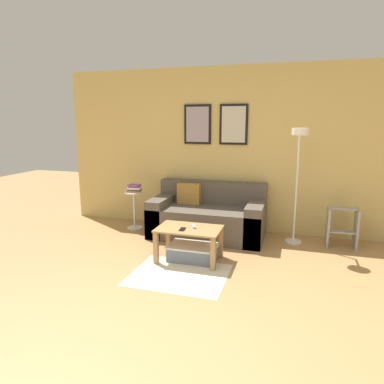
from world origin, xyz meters
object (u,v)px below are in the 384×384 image
at_px(storage_bin, 193,252).
at_px(cell_phone, 182,229).
at_px(floor_lamp, 298,164).
at_px(side_table, 134,207).
at_px(coffee_table, 189,235).
at_px(couch, 208,217).
at_px(remote_control, 193,226).
at_px(step_stool, 342,226).
at_px(book_stack, 134,188).

xyz_separation_m(storage_bin, cell_phone, (-0.10, -0.11, 0.33)).
xyz_separation_m(floor_lamp, side_table, (-2.50, 0.14, -0.81)).
xyz_separation_m(coffee_table, storage_bin, (0.04, 0.03, -0.23)).
relative_size(couch, storage_bin, 2.76).
bearing_deg(coffee_table, couch, 90.97).
relative_size(couch, cell_phone, 12.07).
distance_m(couch, cell_phone, 1.11).
relative_size(floor_lamp, side_table, 2.69).
bearing_deg(remote_control, coffee_table, -159.74).
distance_m(coffee_table, storage_bin, 0.24).
distance_m(floor_lamp, cell_phone, 1.78).
bearing_deg(couch, coffee_table, -89.03).
xyz_separation_m(couch, step_stool, (1.90, 0.07, -0.00)).
height_order(couch, cell_phone, couch).
xyz_separation_m(couch, side_table, (-1.23, 0.00, 0.07)).
relative_size(remote_control, cell_phone, 1.07).
xyz_separation_m(floor_lamp, remote_control, (-1.21, -0.83, -0.73)).
xyz_separation_m(coffee_table, step_stool, (1.89, 1.08, -0.04)).
bearing_deg(storage_bin, cell_phone, -130.96).
height_order(book_stack, remote_control, book_stack).
xyz_separation_m(couch, cell_phone, (-0.04, -1.10, 0.14)).
bearing_deg(floor_lamp, remote_control, -145.54).
bearing_deg(coffee_table, cell_phone, -124.88).
bearing_deg(book_stack, step_stool, 1.14).
bearing_deg(step_stool, remote_control, -150.70).
distance_m(floor_lamp, remote_control, 1.64).
bearing_deg(side_table, book_stack, 13.48).
bearing_deg(remote_control, cell_phone, -155.61).
distance_m(storage_bin, step_stool, 2.13).
distance_m(coffee_table, side_table, 1.61).
distance_m(side_table, remote_control, 1.62).
relative_size(floor_lamp, step_stool, 3.00).
height_order(side_table, remote_control, side_table).
height_order(side_table, step_stool, side_table).
xyz_separation_m(storage_bin, side_table, (-1.29, 0.99, 0.26)).
xyz_separation_m(remote_control, step_stool, (1.84, 1.03, -0.14)).
xyz_separation_m(floor_lamp, book_stack, (-2.49, 0.14, -0.50)).
relative_size(remote_control, step_stool, 0.28).
height_order(book_stack, step_stool, book_stack).
height_order(storage_bin, book_stack, book_stack).
bearing_deg(coffee_table, floor_lamp, 35.04).
xyz_separation_m(couch, remote_control, (0.06, -0.97, 0.14)).
relative_size(couch, coffee_table, 2.14).
height_order(floor_lamp, remote_control, floor_lamp).
distance_m(coffee_table, cell_phone, 0.14).
xyz_separation_m(remote_control, cell_phone, (-0.10, -0.13, -0.01)).
relative_size(couch, step_stool, 3.10).
bearing_deg(coffee_table, remote_control, 48.43).
height_order(coffee_table, side_table, side_table).
distance_m(storage_bin, floor_lamp, 1.82).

